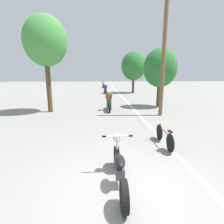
# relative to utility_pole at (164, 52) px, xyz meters

# --- Properties ---
(ground_plane) EXTENTS (120.00, 120.00, 0.00)m
(ground_plane) POSITION_rel_utility_pole_xyz_m (-3.22, -7.02, -3.82)
(ground_plane) COLOR gray
(lane_stripe_edge) EXTENTS (0.14, 48.00, 0.01)m
(lane_stripe_edge) POSITION_rel_utility_pole_xyz_m (-1.32, 5.04, -3.81)
(lane_stripe_edge) COLOR white
(lane_stripe_edge) RESTS_ON ground
(utility_pole) EXTENTS (1.10, 0.24, 7.44)m
(utility_pole) POSITION_rel_utility_pole_xyz_m (0.00, 0.00, 0.00)
(utility_pole) COLOR brown
(utility_pole) RESTS_ON ground
(roadside_tree_right_near) EXTENTS (2.56, 2.31, 4.51)m
(roadside_tree_right_near) POSITION_rel_utility_pole_xyz_m (0.83, 2.95, -0.81)
(roadside_tree_right_near) COLOR #513A23
(roadside_tree_right_near) RESTS_ON ground
(roadside_tree_right_far) EXTENTS (3.34, 3.01, 5.57)m
(roadside_tree_right_far) POSITION_rel_utility_pole_xyz_m (0.77, 13.74, -0.18)
(roadside_tree_right_far) COLOR #513A23
(roadside_tree_right_far) RESTS_ON ground
(roadside_tree_left) EXTENTS (2.79, 2.51, 6.25)m
(roadside_tree_left) POSITION_rel_utility_pole_xyz_m (-7.24, 1.55, 0.78)
(roadside_tree_left) COLOR #513A23
(roadside_tree_left) RESTS_ON ground
(motorcycle_foreground) EXTENTS (0.79, 2.18, 1.04)m
(motorcycle_foreground) POSITION_rel_utility_pole_xyz_m (-3.34, -6.89, -3.38)
(motorcycle_foreground) COLOR black
(motorcycle_foreground) RESTS_ON ground
(motorcycle_rider_lead) EXTENTS (0.50, 2.16, 1.47)m
(motorcycle_rider_lead) POSITION_rel_utility_pole_xyz_m (-3.17, 1.78, -3.26)
(motorcycle_rider_lead) COLOR black
(motorcycle_rider_lead) RESTS_ON ground
(motorcycle_rider_mid) EXTENTS (0.50, 1.96, 1.39)m
(motorcycle_rider_mid) POSITION_rel_utility_pole_xyz_m (-3.12, 13.08, -3.28)
(motorcycle_rider_mid) COLOR black
(motorcycle_rider_mid) RESTS_ON ground
(motorcycle_rider_far) EXTENTS (0.50, 2.08, 1.34)m
(motorcycle_rider_far) POSITION_rel_utility_pole_xyz_m (-3.22, 23.36, -3.30)
(motorcycle_rider_far) COLOR black
(motorcycle_rider_far) RESTS_ON ground
(bicycle_parked) EXTENTS (0.44, 1.72, 0.74)m
(bicycle_parked) POSITION_rel_utility_pole_xyz_m (-1.46, -4.71, -3.47)
(bicycle_parked) COLOR black
(bicycle_parked) RESTS_ON ground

